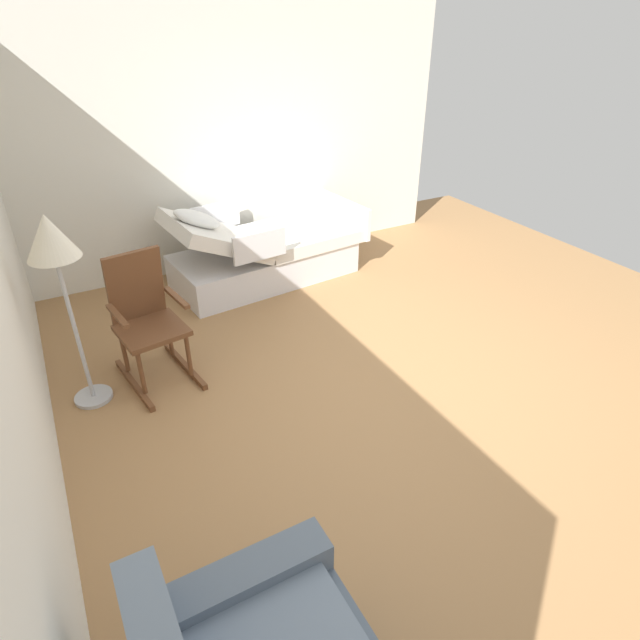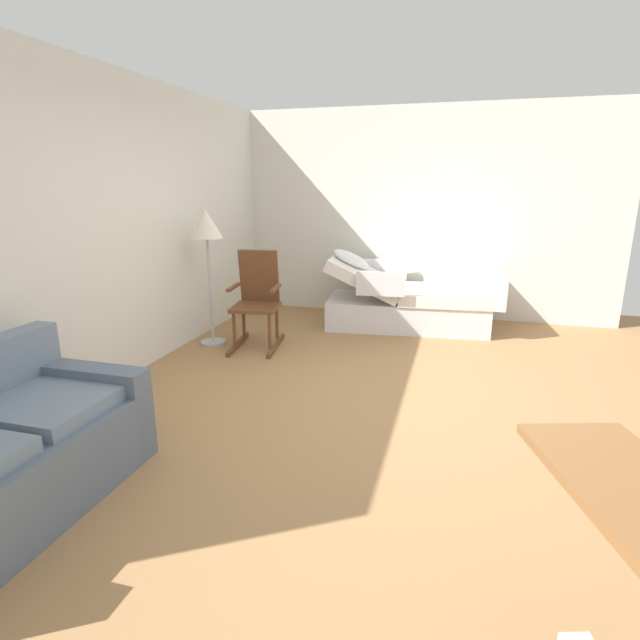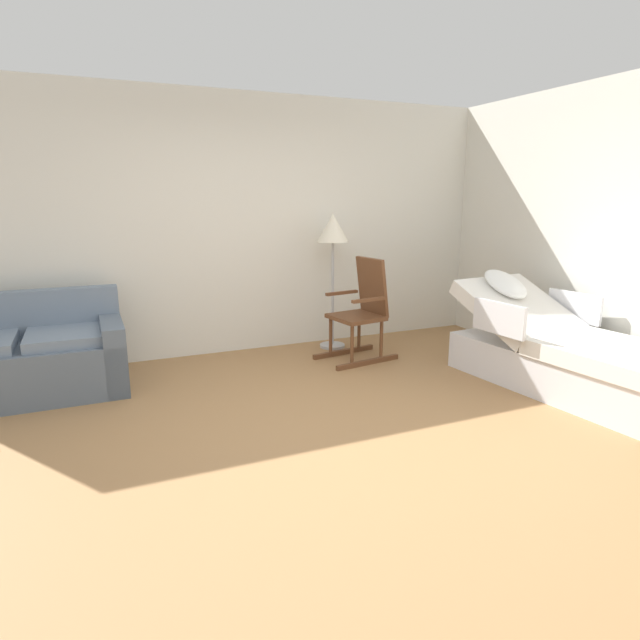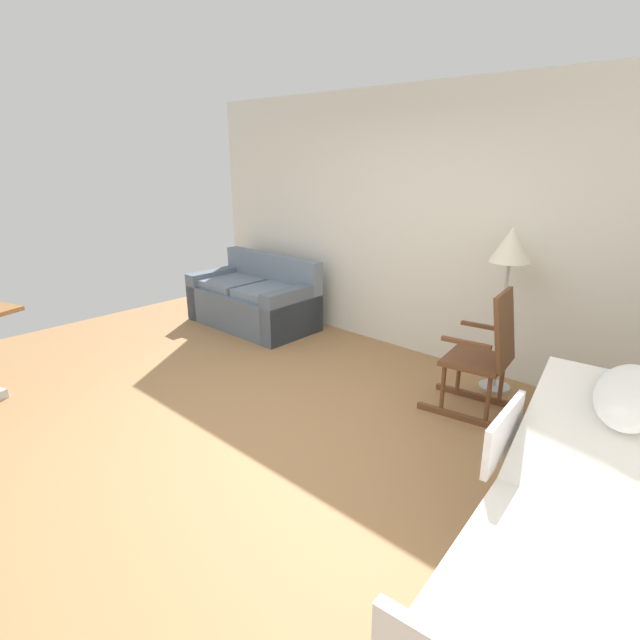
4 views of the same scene
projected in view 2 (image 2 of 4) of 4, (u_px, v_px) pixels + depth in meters
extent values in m
plane|color=#9E7247|center=(382.00, 403.00, 4.08)|extent=(7.45, 7.45, 0.00)
cube|color=silver|center=(112.00, 230.00, 4.36)|extent=(6.16, 0.10, 2.70)
cube|color=silver|center=(422.00, 214.00, 6.53)|extent=(0.10, 4.95, 2.70)
cube|color=silver|center=(406.00, 313.00, 6.23)|extent=(1.06, 2.01, 0.35)
cube|color=white|center=(446.00, 295.00, 6.09)|extent=(1.02, 1.24, 0.14)
cube|color=white|center=(365.00, 277.00, 6.21)|extent=(1.00, 1.00, 0.52)
ellipsoid|color=white|center=(351.00, 259.00, 6.18)|extent=(0.39, 0.53, 0.33)
cube|color=silver|center=(381.00, 284.00, 5.69)|extent=(0.09, 0.56, 0.28)
cube|color=silver|center=(385.00, 270.00, 6.65)|extent=(0.09, 0.56, 0.28)
cube|color=silver|center=(498.00, 288.00, 5.95)|extent=(0.95, 0.14, 0.36)
cylinder|color=black|center=(339.00, 327.00, 6.06)|extent=(0.10, 0.10, 0.10)
cylinder|color=black|center=(347.00, 313.00, 6.75)|extent=(0.10, 0.10, 0.10)
cylinder|color=black|center=(475.00, 334.00, 5.79)|extent=(0.10, 0.10, 0.10)
cylinder|color=black|center=(468.00, 318.00, 6.47)|extent=(0.10, 0.10, 0.10)
cube|color=slate|center=(52.00, 404.00, 2.92)|extent=(0.68, 0.65, 0.10)
cube|color=slate|center=(90.00, 408.00, 3.30)|extent=(0.18, 0.85, 0.60)
cube|color=brown|center=(238.00, 344.00, 5.51)|extent=(0.76, 0.15, 0.05)
cube|color=brown|center=(276.00, 346.00, 5.45)|extent=(0.76, 0.15, 0.05)
cylinder|color=brown|center=(270.00, 331.00, 5.22)|extent=(0.04, 0.04, 0.40)
cylinder|color=brown|center=(234.00, 329.00, 5.27)|extent=(0.04, 0.04, 0.40)
cylinder|color=brown|center=(277.00, 321.00, 5.57)|extent=(0.04, 0.04, 0.40)
cylinder|color=brown|center=(244.00, 320.00, 5.62)|extent=(0.04, 0.04, 0.40)
cube|color=brown|center=(256.00, 307.00, 5.37)|extent=(0.53, 0.54, 0.04)
cube|color=brown|center=(259.00, 277.00, 5.48)|extent=(0.18, 0.45, 0.60)
cube|color=brown|center=(276.00, 288.00, 5.26)|extent=(0.39, 0.10, 0.03)
cube|color=brown|center=(233.00, 287.00, 5.32)|extent=(0.39, 0.10, 0.03)
cylinder|color=#B2B5BA|center=(213.00, 342.00, 5.60)|extent=(0.28, 0.28, 0.03)
cylinder|color=#B2B5BA|center=(210.00, 291.00, 5.44)|extent=(0.03, 0.03, 1.15)
cone|color=silver|center=(206.00, 224.00, 5.25)|extent=(0.34, 0.34, 0.30)
cube|color=brown|center=(632.00, 488.00, 1.56)|extent=(0.88, 0.62, 0.04)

